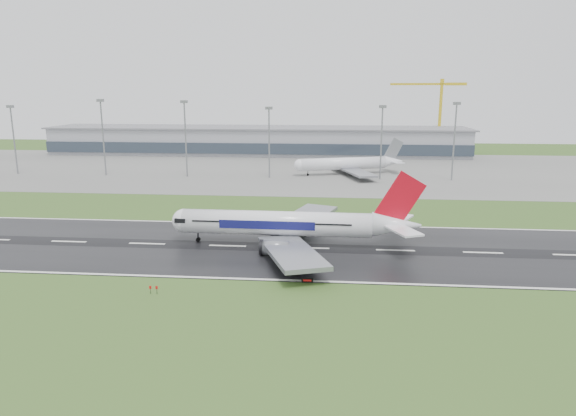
# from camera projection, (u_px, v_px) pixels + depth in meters

# --- Properties ---
(ground) EXTENTS (520.00, 520.00, 0.00)m
(ground) POSITION_uv_depth(u_px,v_px,m) (147.00, 244.00, 126.39)
(ground) COLOR #31511D
(ground) RESTS_ON ground
(runway) EXTENTS (400.00, 45.00, 0.10)m
(runway) POSITION_uv_depth(u_px,v_px,m) (147.00, 244.00, 126.38)
(runway) COLOR black
(runway) RESTS_ON ground
(apron) EXTENTS (400.00, 130.00, 0.08)m
(apron) POSITION_uv_depth(u_px,v_px,m) (239.00, 169.00, 247.75)
(apron) COLOR slate
(apron) RESTS_ON ground
(terminal) EXTENTS (240.00, 36.00, 15.00)m
(terminal) POSITION_uv_depth(u_px,v_px,m) (258.00, 141.00, 304.35)
(terminal) COLOR gray
(terminal) RESTS_ON ground
(main_airliner) EXTENTS (61.19, 58.38, 17.75)m
(main_airliner) POSITION_uv_depth(u_px,v_px,m) (294.00, 209.00, 123.58)
(main_airliner) COLOR white
(main_airliner) RESTS_ON runway
(parked_airliner) EXTENTS (64.84, 62.60, 15.25)m
(parked_airliner) POSITION_uv_depth(u_px,v_px,m) (348.00, 157.00, 229.61)
(parked_airliner) COLOR white
(parked_airliner) RESTS_ON apron
(tower_crane) EXTENTS (43.64, 8.81, 43.29)m
(tower_crane) POSITION_uv_depth(u_px,v_px,m) (440.00, 116.00, 306.38)
(tower_crane) COLOR gold
(tower_crane) RESTS_ON ground
(runway_sign) EXTENTS (2.27, 0.96, 1.04)m
(runway_sign) POSITION_uv_depth(u_px,v_px,m) (307.00, 281.00, 100.63)
(runway_sign) COLOR black
(runway_sign) RESTS_ON ground
(floodmast_0) EXTENTS (0.64, 0.64, 29.22)m
(floodmast_0) POSITION_uv_depth(u_px,v_px,m) (14.00, 141.00, 228.66)
(floodmast_0) COLOR gray
(floodmast_0) RESTS_ON ground
(floodmast_1) EXTENTS (0.64, 0.64, 31.89)m
(floodmast_1) POSITION_uv_depth(u_px,v_px,m) (103.00, 139.00, 224.77)
(floodmast_1) COLOR gray
(floodmast_1) RESTS_ON ground
(floodmast_2) EXTENTS (0.64, 0.64, 31.42)m
(floodmast_2) POSITION_uv_depth(u_px,v_px,m) (186.00, 140.00, 221.60)
(floodmast_2) COLOR gray
(floodmast_2) RESTS_ON ground
(floodmast_3) EXTENTS (0.64, 0.64, 28.87)m
(floodmast_3) POSITION_uv_depth(u_px,v_px,m) (269.00, 144.00, 218.73)
(floodmast_3) COLOR gray
(floodmast_3) RESTS_ON ground
(floodmast_4) EXTENTS (0.64, 0.64, 29.61)m
(floodmast_4) POSITION_uv_depth(u_px,v_px,m) (381.00, 144.00, 214.54)
(floodmast_4) COLOR gray
(floodmast_4) RESTS_ON ground
(floodmast_5) EXTENTS (0.64, 0.64, 30.95)m
(floodmast_5) POSITION_uv_depth(u_px,v_px,m) (454.00, 143.00, 211.80)
(floodmast_5) COLOR gray
(floodmast_5) RESTS_ON ground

